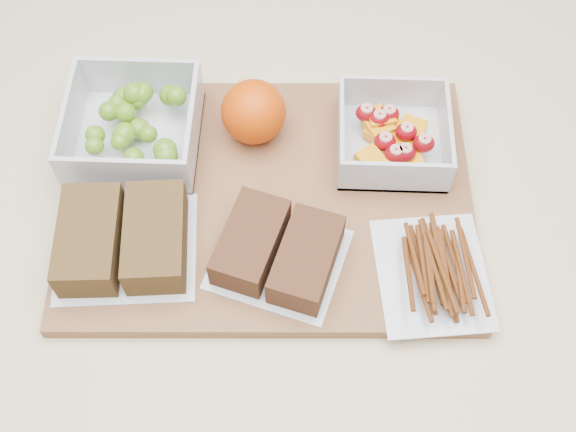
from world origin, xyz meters
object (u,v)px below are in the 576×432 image
grape_container (136,126)px  orange (253,112)px  cutting_board (269,199)px  pretzel_bag (434,268)px  sandwich_bag_center (278,251)px  fruit_container (392,137)px  sandwich_bag_left (123,239)px

grape_container → orange: size_ratio=1.96×
cutting_board → pretzel_bag: (0.16, -0.09, 0.02)m
grape_container → sandwich_bag_center: size_ratio=0.90×
grape_container → orange: orange is taller
cutting_board → grape_container: 0.16m
grape_container → fruit_container: 0.27m
fruit_container → sandwich_bag_left: bearing=-153.4°
fruit_container → sandwich_bag_left: size_ratio=0.79×
grape_container → sandwich_bag_left: grape_container is taller
cutting_board → sandwich_bag_left: 0.15m
grape_container → orange: (0.12, 0.02, 0.01)m
grape_container → pretzel_bag: (0.30, -0.15, -0.01)m
cutting_board → sandwich_bag_center: size_ratio=2.82×
cutting_board → sandwich_bag_center: (0.01, -0.07, 0.03)m
fruit_container → orange: orange is taller
cutting_board → sandwich_bag_left: (-0.14, -0.07, 0.03)m
fruit_container → sandwich_bag_left: (-0.26, -0.13, 0.00)m
fruit_container → orange: size_ratio=1.67×
cutting_board → sandwich_bag_left: bearing=-155.5°
fruit_container → orange: (-0.15, 0.02, 0.02)m
sandwich_bag_left → sandwich_bag_center: size_ratio=0.98×
grape_container → orange: bearing=7.0°
cutting_board → sandwich_bag_left: size_ratio=2.89×
orange → pretzel_bag: 0.25m
cutting_board → pretzel_bag: size_ratio=3.04×
pretzel_bag → grape_container: bearing=153.7°
fruit_container → pretzel_bag: bearing=-76.9°
orange → fruit_container: bearing=-6.2°
fruit_container → pretzel_bag: size_ratio=0.83×
sandwich_bag_center → cutting_board: bearing=100.4°
sandwich_bag_left → pretzel_bag: (0.30, -0.02, -0.01)m
grape_container → pretzel_bag: grape_container is taller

